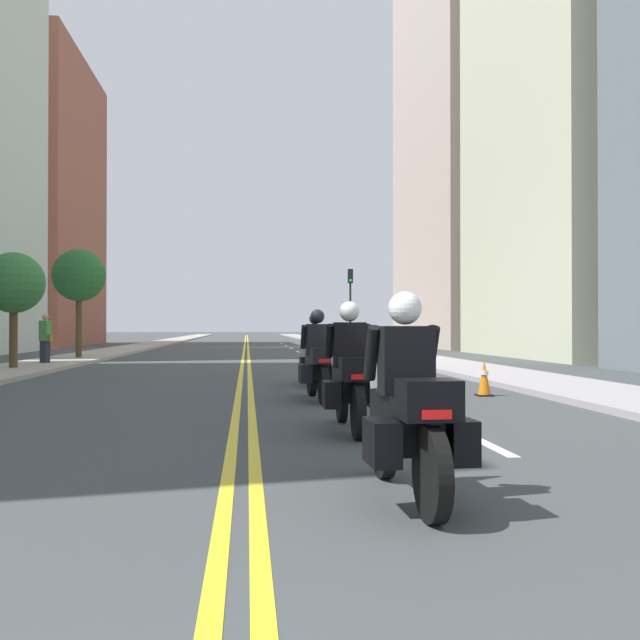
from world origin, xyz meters
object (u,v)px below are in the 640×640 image
object	(u,v)px
traffic_cone_0	(484,378)
street_tree_0	(14,284)
motorcycle_0	(409,414)
traffic_light_far	(350,294)
motorcycle_2	(318,364)
motorcycle_3	(315,356)
motorcycle_1	(350,378)
pedestrian_1	(45,339)
street_tree_1	(79,276)

from	to	relation	value
traffic_cone_0	street_tree_0	bearing A→B (deg)	142.61
motorcycle_0	traffic_light_far	size ratio (longest dim) A/B	0.46
motorcycle_2	traffic_cone_0	xyz separation A→B (m)	(3.26, 0.49, -0.32)
motorcycle_3	street_tree_0	xyz separation A→B (m)	(-8.47, 5.88, 1.95)
motorcycle_1	motorcycle_3	size ratio (longest dim) A/B	1.06
pedestrian_1	street_tree_1	size ratio (longest dim) A/B	0.40
motorcycle_1	motorcycle_2	distance (m)	3.90
traffic_cone_0	pedestrian_1	xyz separation A→B (m)	(-11.30, 11.53, 0.57)
street_tree_0	pedestrian_1	bearing A→B (deg)	86.65
motorcycle_0	traffic_cone_0	size ratio (longest dim) A/B	3.03
traffic_cone_0	motorcycle_2	bearing A→B (deg)	-171.47
traffic_cone_0	traffic_light_far	xyz separation A→B (m)	(1.32, 27.09, 2.84)
motorcycle_2	street_tree_0	distance (m)	12.51
traffic_cone_0	street_tree_1	distance (m)	19.58
motorcycle_3	street_tree_1	xyz separation A→B (m)	(-8.18, 12.92, 2.68)
traffic_light_far	street_tree_1	bearing A→B (deg)	-137.89
motorcycle_2	street_tree_0	size ratio (longest dim) A/B	0.60
motorcycle_2	street_tree_1	distance (m)	18.30
motorcycle_2	motorcycle_3	xyz separation A→B (m)	(0.27, 3.37, -0.01)
motorcycle_0	motorcycle_3	size ratio (longest dim) A/B	1.01
traffic_cone_0	motorcycle_1	bearing A→B (deg)	-126.40
motorcycle_0	street_tree_1	bearing A→B (deg)	106.28
motorcycle_1	street_tree_1	bearing A→B (deg)	112.03
motorcycle_2	traffic_cone_0	size ratio (longest dim) A/B	3.05
traffic_light_far	pedestrian_1	distance (m)	20.16
motorcycle_0	traffic_cone_0	xyz separation A→B (m)	(3.31, 8.02, -0.32)
motorcycle_0	traffic_light_far	world-z (taller)	traffic_light_far
pedestrian_1	street_tree_1	world-z (taller)	street_tree_1
motorcycle_2	traffic_light_far	bearing A→B (deg)	77.96
pedestrian_1	street_tree_0	bearing A→B (deg)	-61.84
motorcycle_2	motorcycle_1	bearing A→B (deg)	-92.26
motorcycle_0	traffic_cone_0	distance (m)	8.69
motorcycle_1	street_tree_1	world-z (taller)	street_tree_1
motorcycle_2	traffic_light_far	distance (m)	28.07
traffic_light_far	motorcycle_1	bearing A→B (deg)	-98.24
street_tree_0	street_tree_1	world-z (taller)	street_tree_1
street_tree_1	motorcycle_0	bearing A→B (deg)	-71.75
motorcycle_2	motorcycle_3	distance (m)	3.38
motorcycle_1	traffic_light_far	world-z (taller)	traffic_light_far
motorcycle_2	motorcycle_0	bearing A→B (deg)	-93.04
motorcycle_3	pedestrian_1	world-z (taller)	pedestrian_1
motorcycle_0	pedestrian_1	xyz separation A→B (m)	(-7.98, 19.56, 0.25)
pedestrian_1	street_tree_0	distance (m)	3.26
motorcycle_3	traffic_cone_0	world-z (taller)	motorcycle_3
motorcycle_1	street_tree_0	world-z (taller)	street_tree_0
traffic_cone_0	street_tree_1	world-z (taller)	street_tree_1
traffic_cone_0	traffic_light_far	bearing A→B (deg)	87.20
traffic_cone_0	street_tree_1	xyz separation A→B (m)	(-11.17, 15.80, 2.99)
traffic_cone_0	traffic_light_far	size ratio (longest dim) A/B	0.15
motorcycle_3	motorcycle_2	bearing A→B (deg)	-96.41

